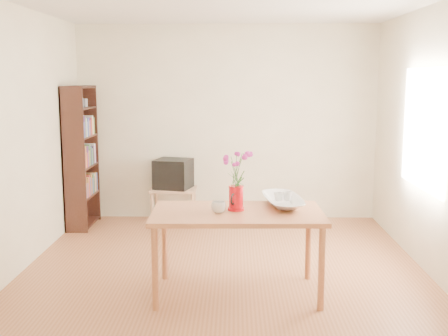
{
  "coord_description": "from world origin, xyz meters",
  "views": [
    {
      "loc": [
        0.11,
        -5.28,
        1.9
      ],
      "look_at": [
        0.0,
        0.3,
        1.0
      ],
      "focal_mm": 45.0,
      "sensor_mm": 36.0,
      "label": 1
    }
  ],
  "objects_px": {
    "table": "(237,220)",
    "bowl": "(283,180)",
    "television": "(173,173)",
    "mug": "(219,207)",
    "pitcher": "(236,199)"
  },
  "relations": [
    {
      "from": "pitcher",
      "to": "television",
      "type": "xyz_separation_m",
      "value": [
        -0.82,
        2.45,
        -0.19
      ]
    },
    {
      "from": "mug",
      "to": "bowl",
      "type": "bearing_deg",
      "value": 162.69
    },
    {
      "from": "table",
      "to": "bowl",
      "type": "xyz_separation_m",
      "value": [
        0.41,
        0.24,
        0.31
      ]
    },
    {
      "from": "television",
      "to": "mug",
      "type": "bearing_deg",
      "value": -60.87
    },
    {
      "from": "television",
      "to": "pitcher",
      "type": "bearing_deg",
      "value": -57.09
    },
    {
      "from": "pitcher",
      "to": "mug",
      "type": "xyz_separation_m",
      "value": [
        -0.15,
        -0.1,
        -0.05
      ]
    },
    {
      "from": "pitcher",
      "to": "television",
      "type": "bearing_deg",
      "value": 127.76
    },
    {
      "from": "table",
      "to": "mug",
      "type": "bearing_deg",
      "value": -160.78
    },
    {
      "from": "mug",
      "to": "television",
      "type": "bearing_deg",
      "value": -120.23
    },
    {
      "from": "pitcher",
      "to": "mug",
      "type": "relative_size",
      "value": 1.75
    },
    {
      "from": "table",
      "to": "bowl",
      "type": "relative_size",
      "value": 3.07
    },
    {
      "from": "pitcher",
      "to": "bowl",
      "type": "height_order",
      "value": "bowl"
    },
    {
      "from": "pitcher",
      "to": "mug",
      "type": "distance_m",
      "value": 0.19
    },
    {
      "from": "table",
      "to": "pitcher",
      "type": "relative_size",
      "value": 6.82
    },
    {
      "from": "bowl",
      "to": "television",
      "type": "distance_m",
      "value": 2.6
    }
  ]
}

